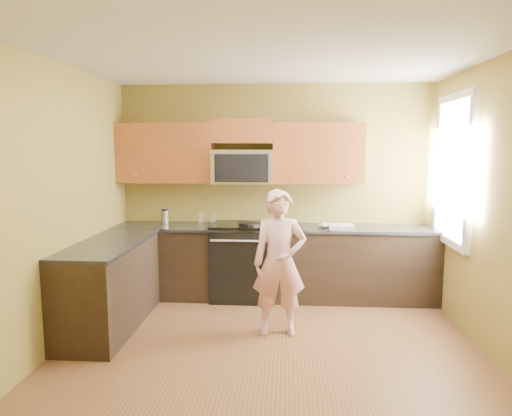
# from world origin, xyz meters

# --- Properties ---
(floor) EXTENTS (4.00, 4.00, 0.00)m
(floor) POSITION_xyz_m (0.00, 0.00, 0.00)
(floor) COLOR brown
(floor) RESTS_ON ground
(ceiling) EXTENTS (4.00, 4.00, 0.00)m
(ceiling) POSITION_xyz_m (0.00, 0.00, 2.70)
(ceiling) COLOR white
(ceiling) RESTS_ON ground
(wall_back) EXTENTS (4.00, 0.00, 4.00)m
(wall_back) POSITION_xyz_m (0.00, 2.00, 1.35)
(wall_back) COLOR olive
(wall_back) RESTS_ON ground
(wall_front) EXTENTS (4.00, 0.00, 4.00)m
(wall_front) POSITION_xyz_m (0.00, -2.00, 1.35)
(wall_front) COLOR olive
(wall_front) RESTS_ON ground
(wall_left) EXTENTS (0.00, 4.00, 4.00)m
(wall_left) POSITION_xyz_m (-2.00, 0.00, 1.35)
(wall_left) COLOR olive
(wall_left) RESTS_ON ground
(wall_right) EXTENTS (0.00, 4.00, 4.00)m
(wall_right) POSITION_xyz_m (2.00, 0.00, 1.35)
(wall_right) COLOR olive
(wall_right) RESTS_ON ground
(cabinet_back_run) EXTENTS (4.00, 0.60, 0.88)m
(cabinet_back_run) POSITION_xyz_m (0.00, 1.70, 0.44)
(cabinet_back_run) COLOR black
(cabinet_back_run) RESTS_ON floor
(cabinet_left_run) EXTENTS (0.60, 1.60, 0.88)m
(cabinet_left_run) POSITION_xyz_m (-1.70, 0.60, 0.44)
(cabinet_left_run) COLOR black
(cabinet_left_run) RESTS_ON floor
(countertop_back) EXTENTS (4.00, 0.62, 0.04)m
(countertop_back) POSITION_xyz_m (0.00, 1.69, 0.90)
(countertop_back) COLOR black
(countertop_back) RESTS_ON cabinet_back_run
(countertop_left) EXTENTS (0.62, 1.60, 0.04)m
(countertop_left) POSITION_xyz_m (-1.69, 0.60, 0.90)
(countertop_left) COLOR black
(countertop_left) RESTS_ON cabinet_left_run
(stove) EXTENTS (0.76, 0.65, 0.95)m
(stove) POSITION_xyz_m (-0.40, 1.68, 0.47)
(stove) COLOR black
(stove) RESTS_ON floor
(microwave) EXTENTS (0.76, 0.40, 0.42)m
(microwave) POSITION_xyz_m (-0.40, 1.80, 1.45)
(microwave) COLOR silver
(microwave) RESTS_ON wall_back
(upper_cab_left) EXTENTS (1.22, 0.33, 0.75)m
(upper_cab_left) POSITION_xyz_m (-1.39, 1.83, 1.45)
(upper_cab_left) COLOR brown
(upper_cab_left) RESTS_ON wall_back
(upper_cab_right) EXTENTS (1.12, 0.33, 0.75)m
(upper_cab_right) POSITION_xyz_m (0.54, 1.83, 1.45)
(upper_cab_right) COLOR brown
(upper_cab_right) RESTS_ON wall_back
(upper_cab_over_mw) EXTENTS (0.76, 0.33, 0.30)m
(upper_cab_over_mw) POSITION_xyz_m (-0.40, 1.83, 2.10)
(upper_cab_over_mw) COLOR brown
(upper_cab_over_mw) RESTS_ON wall_back
(window) EXTENTS (0.06, 1.06, 1.66)m
(window) POSITION_xyz_m (1.98, 1.20, 1.65)
(window) COLOR white
(window) RESTS_ON wall_right
(woman) EXTENTS (0.57, 0.40, 1.48)m
(woman) POSITION_xyz_m (0.09, 0.56, 0.74)
(woman) COLOR pink
(woman) RESTS_ON floor
(frying_pan) EXTENTS (0.29, 0.45, 0.06)m
(frying_pan) POSITION_xyz_m (-0.30, 1.43, 0.95)
(frying_pan) COLOR black
(frying_pan) RESTS_ON stove
(butter_tub) EXTENTS (0.14, 0.14, 0.10)m
(butter_tub) POSITION_xyz_m (0.11, 1.62, 0.92)
(butter_tub) COLOR yellow
(butter_tub) RESTS_ON countertop_back
(toast_slice) EXTENTS (0.14, 0.14, 0.01)m
(toast_slice) POSITION_xyz_m (0.14, 1.55, 0.93)
(toast_slice) COLOR #B27F47
(toast_slice) RESTS_ON countertop_back
(napkin_a) EXTENTS (0.13, 0.14, 0.06)m
(napkin_a) POSITION_xyz_m (-0.27, 1.60, 0.95)
(napkin_a) COLOR silver
(napkin_a) RESTS_ON countertop_back
(napkin_b) EXTENTS (0.14, 0.15, 0.07)m
(napkin_b) POSITION_xyz_m (0.61, 1.62, 0.95)
(napkin_b) COLOR silver
(napkin_b) RESTS_ON countertop_back
(dish_towel) EXTENTS (0.31, 0.25, 0.05)m
(dish_towel) POSITION_xyz_m (0.82, 1.56, 0.95)
(dish_towel) COLOR white
(dish_towel) RESTS_ON countertop_back
(travel_mug) EXTENTS (0.09, 0.09, 0.19)m
(travel_mug) POSITION_xyz_m (-1.42, 1.83, 0.92)
(travel_mug) COLOR silver
(travel_mug) RESTS_ON countertop_back
(glass_b) EXTENTS (0.08, 0.08, 0.12)m
(glass_b) POSITION_xyz_m (-0.96, 1.91, 0.98)
(glass_b) COLOR silver
(glass_b) RESTS_ON countertop_back
(glass_c) EXTENTS (0.09, 0.09, 0.12)m
(glass_c) POSITION_xyz_m (-0.79, 1.86, 0.98)
(glass_c) COLOR silver
(glass_c) RESTS_ON countertop_back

